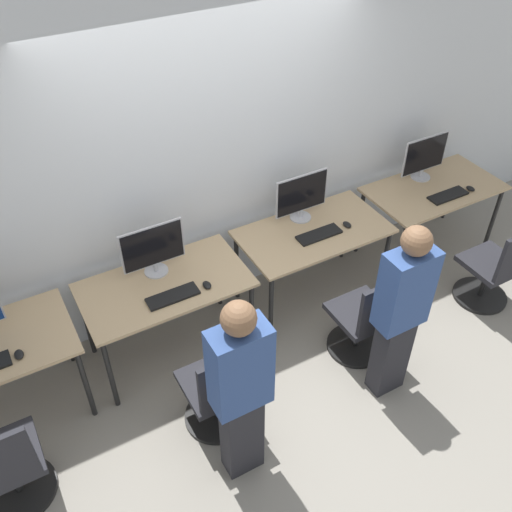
% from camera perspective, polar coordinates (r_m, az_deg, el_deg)
% --- Properties ---
extents(ground_plane, '(20.00, 20.00, 0.00)m').
position_cam_1_polar(ground_plane, '(4.83, 0.81, -9.03)').
color(ground_plane, gray).
extents(wall_back, '(12.00, 0.05, 2.80)m').
position_cam_1_polar(wall_back, '(4.49, -4.31, 9.91)').
color(wall_back, silver).
rests_on(wall_back, ground_plane).
extents(mouse_far_left, '(0.06, 0.09, 0.03)m').
position_cam_1_polar(mouse_far_left, '(4.09, -22.62, -9.08)').
color(mouse_far_left, black).
rests_on(mouse_far_left, desk_far_left).
extents(office_chair_far_left, '(0.48, 0.48, 0.87)m').
position_cam_1_polar(office_chair_far_left, '(4.09, -23.53, -19.06)').
color(office_chair_far_left, black).
rests_on(office_chair_far_left, ground_plane).
extents(desk_left, '(1.27, 0.69, 0.74)m').
position_cam_1_polar(desk_left, '(4.39, -9.04, -3.49)').
color(desk_left, tan).
rests_on(desk_left, ground_plane).
extents(monitor_left, '(0.49, 0.18, 0.43)m').
position_cam_1_polar(monitor_left, '(4.31, -10.26, 0.70)').
color(monitor_left, '#B2B2B7').
rests_on(monitor_left, desk_left).
extents(keyboard_left, '(0.39, 0.14, 0.02)m').
position_cam_1_polar(keyboard_left, '(4.21, -8.32, -4.00)').
color(keyboard_left, black).
rests_on(keyboard_left, desk_left).
extents(mouse_left, '(0.06, 0.09, 0.03)m').
position_cam_1_polar(mouse_left, '(4.26, -4.93, -2.90)').
color(mouse_left, black).
rests_on(mouse_left, desk_left).
extents(office_chair_left, '(0.48, 0.48, 0.87)m').
position_cam_1_polar(office_chair_left, '(4.11, -3.80, -13.56)').
color(office_chair_left, black).
rests_on(office_chair_left, ground_plane).
extents(person_left, '(0.36, 0.20, 1.55)m').
position_cam_1_polar(person_left, '(3.52, -1.55, -13.12)').
color(person_left, '#232328').
rests_on(person_left, ground_plane).
extents(desk_right, '(1.27, 0.69, 0.74)m').
position_cam_1_polar(desk_right, '(4.85, 5.74, 1.84)').
color(desk_right, tan).
rests_on(desk_right, ground_plane).
extents(monitor_right, '(0.49, 0.18, 0.43)m').
position_cam_1_polar(monitor_right, '(4.81, 4.58, 6.00)').
color(monitor_right, '#B2B2B7').
rests_on(monitor_right, desk_right).
extents(keyboard_right, '(0.39, 0.14, 0.02)m').
position_cam_1_polar(keyboard_right, '(4.75, 6.32, 2.15)').
color(keyboard_right, black).
rests_on(keyboard_right, desk_right).
extents(mouse_right, '(0.06, 0.09, 0.03)m').
position_cam_1_polar(mouse_right, '(4.88, 9.09, 3.13)').
color(mouse_right, black).
rests_on(mouse_right, desk_right).
extents(office_chair_right, '(0.48, 0.48, 0.87)m').
position_cam_1_polar(office_chair_right, '(4.62, 10.77, -6.49)').
color(office_chair_right, black).
rests_on(office_chair_right, ground_plane).
extents(person_right, '(0.36, 0.20, 1.54)m').
position_cam_1_polar(person_right, '(4.08, 14.28, -5.21)').
color(person_right, '#232328').
rests_on(person_right, ground_plane).
extents(desk_far_right, '(1.27, 0.69, 0.74)m').
position_cam_1_polar(desk_far_right, '(5.61, 17.28, 5.93)').
color(desk_far_right, tan).
rests_on(desk_far_right, ground_plane).
extents(monitor_far_right, '(0.49, 0.18, 0.43)m').
position_cam_1_polar(monitor_far_right, '(5.57, 16.51, 9.51)').
color(monitor_far_right, '#B2B2B7').
rests_on(monitor_far_right, desk_far_right).
extents(keyboard_far_right, '(0.39, 0.14, 0.02)m').
position_cam_1_polar(keyboard_far_right, '(5.47, 18.65, 5.76)').
color(keyboard_far_right, black).
rests_on(keyboard_far_right, desk_far_right).
extents(mouse_far_right, '(0.06, 0.09, 0.03)m').
position_cam_1_polar(mouse_far_right, '(5.63, 20.66, 6.33)').
color(mouse_far_right, black).
rests_on(mouse_far_right, desk_far_right).
extents(office_chair_far_right, '(0.48, 0.48, 0.87)m').
position_cam_1_polar(office_chair_far_right, '(5.38, 22.68, -1.46)').
color(office_chair_far_right, black).
rests_on(office_chair_far_right, ground_plane).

